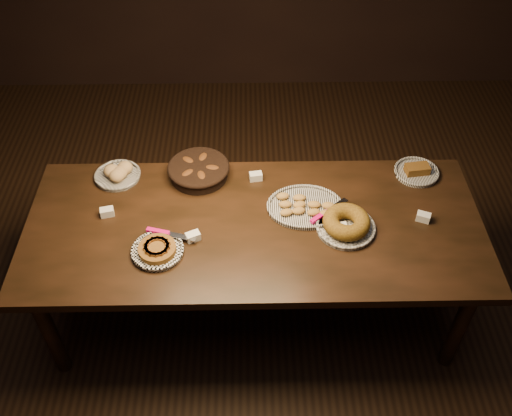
{
  "coord_description": "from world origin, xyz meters",
  "views": [
    {
      "loc": [
        -0.03,
        -2.04,
        2.92
      ],
      "look_at": [
        0.01,
        0.05,
        0.82
      ],
      "focal_mm": 40.0,
      "sensor_mm": 36.0,
      "label": 1
    }
  ],
  "objects_px": {
    "bundt_cake_plate": "(346,224)",
    "buffet_table": "(254,234)",
    "apple_tart_plate": "(158,249)",
    "madeleine_platter": "(305,206)"
  },
  "relations": [
    {
      "from": "apple_tart_plate",
      "to": "bundt_cake_plate",
      "type": "height_order",
      "value": "bundt_cake_plate"
    },
    {
      "from": "buffet_table",
      "to": "apple_tart_plate",
      "type": "bearing_deg",
      "value": -159.3
    },
    {
      "from": "madeleine_platter",
      "to": "bundt_cake_plate",
      "type": "xyz_separation_m",
      "value": [
        0.2,
        -0.15,
        0.02
      ]
    },
    {
      "from": "bundt_cake_plate",
      "to": "buffet_table",
      "type": "bearing_deg",
      "value": 162.13
    },
    {
      "from": "madeleine_platter",
      "to": "buffet_table",
      "type": "bearing_deg",
      "value": -167.36
    },
    {
      "from": "madeleine_platter",
      "to": "bundt_cake_plate",
      "type": "relative_size",
      "value": 1.12
    },
    {
      "from": "buffet_table",
      "to": "bundt_cake_plate",
      "type": "xyz_separation_m",
      "value": [
        0.47,
        -0.04,
        0.11
      ]
    },
    {
      "from": "madeleine_platter",
      "to": "bundt_cake_plate",
      "type": "height_order",
      "value": "bundt_cake_plate"
    },
    {
      "from": "apple_tart_plate",
      "to": "madeleine_platter",
      "type": "relative_size",
      "value": 0.8
    },
    {
      "from": "buffet_table",
      "to": "apple_tart_plate",
      "type": "distance_m",
      "value": 0.53
    }
  ]
}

